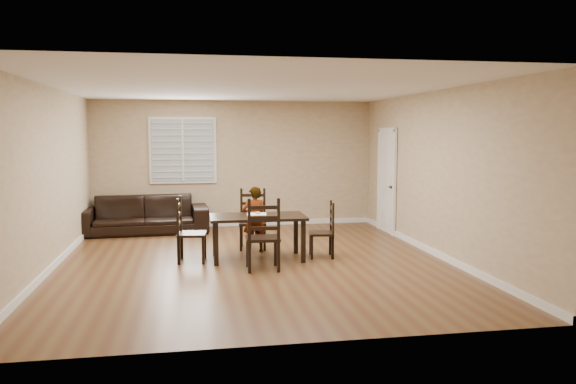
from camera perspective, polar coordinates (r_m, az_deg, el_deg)
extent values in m
plane|color=brown|center=(8.89, -3.50, -7.08)|extent=(7.00, 7.00, 0.00)
cube|color=tan|center=(12.16, -5.40, 2.86)|extent=(6.00, 0.04, 2.70)
cube|color=tan|center=(5.24, 0.73, -1.24)|extent=(6.00, 0.04, 2.70)
cube|color=tan|center=(8.87, -23.21, 1.24)|extent=(0.04, 7.00, 2.70)
cube|color=tan|center=(9.50, 14.75, 1.82)|extent=(0.04, 7.00, 2.70)
cube|color=white|center=(8.69, -3.62, 10.54)|extent=(6.00, 7.00, 0.04)
cube|color=white|center=(12.06, -10.63, 4.19)|extent=(1.40, 0.08, 1.40)
cube|color=white|center=(11.54, 10.01, 1.01)|extent=(0.06, 0.94, 2.05)
cylinder|color=#332114|center=(11.26, 10.38, 0.50)|extent=(0.06, 0.06, 0.02)
cube|color=white|center=(12.28, -5.34, -3.21)|extent=(6.00, 0.03, 0.10)
cube|color=white|center=(9.05, -22.78, -6.98)|extent=(0.03, 7.00, 0.10)
cube|color=white|center=(9.67, 14.46, -5.89)|extent=(0.03, 7.00, 0.10)
cube|color=black|center=(8.93, -3.09, -2.54)|extent=(1.52, 0.87, 0.04)
cube|color=black|center=(8.61, -7.31, -5.29)|extent=(0.07, 0.07, 0.66)
cube|color=black|center=(8.75, 1.55, -5.06)|extent=(0.07, 0.07, 0.66)
cube|color=black|center=(9.29, -7.44, -4.46)|extent=(0.07, 0.07, 0.66)
cube|color=black|center=(9.42, 0.79, -4.27)|extent=(0.07, 0.07, 0.66)
cube|color=black|center=(9.80, -3.59, -3.18)|extent=(0.52, 0.49, 0.04)
cube|color=black|center=(9.99, -3.58, -2.59)|extent=(0.47, 0.10, 1.04)
cube|color=black|center=(9.66, -4.81, -4.74)|extent=(0.05, 0.05, 0.43)
cube|color=black|center=(9.66, -2.39, -4.73)|extent=(0.05, 0.05, 0.43)
cube|color=black|center=(10.03, -4.73, -4.34)|extent=(0.05, 0.05, 0.43)
cube|color=black|center=(10.03, -2.40, -4.33)|extent=(0.05, 0.05, 0.43)
cube|color=black|center=(8.30, -2.59, -4.73)|extent=(0.50, 0.47, 0.04)
cube|color=black|center=(8.08, -2.46, -4.48)|extent=(0.49, 0.06, 1.08)
cube|color=black|center=(8.56, -1.30, -6.06)|extent=(0.04, 0.04, 0.44)
cube|color=black|center=(8.52, -4.13, -6.13)|extent=(0.04, 0.04, 0.44)
cube|color=black|center=(8.18, -0.97, -6.63)|extent=(0.04, 0.04, 0.44)
cube|color=black|center=(8.14, -3.94, -6.71)|extent=(0.04, 0.04, 0.44)
cube|color=black|center=(8.93, -9.72, -4.23)|extent=(0.47, 0.50, 0.04)
cube|color=black|center=(8.94, -10.97, -3.78)|extent=(0.09, 0.46, 1.02)
cube|color=black|center=(8.76, -8.61, -5.93)|extent=(0.04, 0.04, 0.42)
cube|color=black|center=(9.15, -8.43, -5.42)|extent=(0.04, 0.04, 0.42)
cube|color=black|center=(8.80, -11.01, -5.92)|extent=(0.04, 0.04, 0.42)
cube|color=black|center=(9.19, -10.72, -5.41)|extent=(0.04, 0.04, 0.42)
cube|color=black|center=(9.14, 3.40, -4.21)|extent=(0.44, 0.46, 0.04)
cube|color=black|center=(9.15, 4.48, -3.80)|extent=(0.09, 0.41, 0.91)
cube|color=black|center=(9.34, 2.29, -5.26)|extent=(0.04, 0.04, 0.37)
cube|color=black|center=(9.00, 2.45, -5.70)|extent=(0.04, 0.04, 0.37)
cube|color=black|center=(9.37, 4.30, -5.24)|extent=(0.04, 0.04, 0.37)
cube|color=black|center=(9.03, 4.53, -5.68)|extent=(0.04, 0.04, 0.37)
imported|color=gray|center=(9.49, -3.43, -2.80)|extent=(0.44, 0.31, 1.12)
cube|color=white|center=(9.10, -3.20, -2.24)|extent=(0.34, 0.34, 0.00)
torus|color=#BE8544|center=(9.10, -3.08, -2.14)|extent=(0.09, 0.09, 0.03)
torus|color=white|center=(9.10, -3.08, -2.08)|extent=(0.08, 0.08, 0.02)
imported|color=black|center=(11.69, -14.44, -2.25)|extent=(2.60, 1.13, 0.74)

